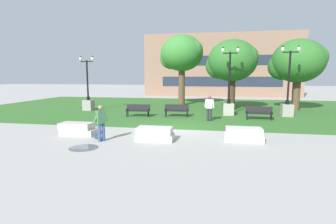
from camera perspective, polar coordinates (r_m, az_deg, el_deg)
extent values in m
plane|color=#A3A09B|center=(15.07, 1.47, -3.81)|extent=(140.00, 140.00, 0.00)
cube|color=#336628|center=(24.87, 5.01, 0.86)|extent=(40.00, 20.00, 0.02)
cube|color=#B2ADA3|center=(14.42, -18.80, -4.13)|extent=(1.80, 0.90, 0.32)
cube|color=#BBB6AB|center=(14.42, -19.31, -2.85)|extent=(1.66, 0.83, 0.32)
cube|color=#BCB7B2|center=(12.54, -2.90, -5.48)|extent=(1.80, 0.90, 0.32)
cube|color=beige|center=(12.47, -2.94, -4.05)|extent=(1.66, 0.83, 0.32)
cube|color=#BCB7B2|center=(12.93, 16.07, -5.38)|extent=(1.80, 0.90, 0.32)
cube|color=beige|center=(12.86, 16.18, -3.99)|extent=(1.66, 0.83, 0.32)
cylinder|color=#384C7A|center=(12.66, -14.69, -4.35)|extent=(0.15, 0.15, 0.86)
cylinder|color=#384C7A|center=(12.75, -13.89, -4.24)|extent=(0.15, 0.15, 0.86)
cube|color=#3D7047|center=(12.58, -14.40, -1.04)|extent=(0.44, 0.46, 0.60)
cylinder|color=#3D7047|center=(12.56, -15.23, -0.83)|extent=(0.29, 0.33, 0.54)
cylinder|color=#3D7047|center=(12.57, -13.60, -0.77)|extent=(0.29, 0.33, 0.54)
sphere|color=#9E7051|center=(12.52, -14.47, 0.95)|extent=(0.22, 0.22, 0.22)
cube|color=#2D4C75|center=(13.20, -14.86, -5.39)|extent=(0.78, 0.60, 0.02)
cube|color=#2D4C75|center=(13.57, -15.87, -4.98)|extent=(0.21, 0.23, 0.06)
cube|color=#2D4C75|center=(12.82, -13.80, -5.65)|extent=(0.21, 0.23, 0.06)
cylinder|color=silver|center=(13.34, -15.75, -5.54)|extent=(0.06, 0.06, 0.06)
cylinder|color=silver|center=(13.45, -14.95, -5.40)|extent=(0.06, 0.06, 0.06)
cylinder|color=silver|center=(12.97, -14.75, -5.88)|extent=(0.06, 0.06, 0.06)
cylinder|color=silver|center=(13.09, -13.93, -5.73)|extent=(0.06, 0.06, 0.06)
cylinder|color=#47515B|center=(11.87, -17.87, -7.42)|extent=(1.24, 1.24, 0.01)
cube|color=black|center=(19.23, 19.22, -0.30)|extent=(1.82, 0.54, 0.05)
cube|color=black|center=(19.45, 19.18, 0.48)|extent=(1.80, 0.23, 0.46)
cube|color=black|center=(19.15, 16.73, 0.14)|extent=(0.08, 0.40, 0.04)
cube|color=black|center=(19.31, 21.71, -0.02)|extent=(0.08, 0.40, 0.04)
cylinder|color=black|center=(19.04, 16.83, -0.98)|extent=(0.07, 0.07, 0.41)
cylinder|color=black|center=(19.20, 21.60, -1.13)|extent=(0.07, 0.07, 0.41)
cylinder|color=black|center=(19.36, 16.78, -0.83)|extent=(0.07, 0.07, 0.41)
cylinder|color=black|center=(19.51, 21.48, -0.98)|extent=(0.07, 0.07, 0.41)
cube|color=black|center=(19.64, -6.61, 0.26)|extent=(1.82, 0.53, 0.05)
cube|color=black|center=(19.85, -6.45, 1.01)|extent=(1.80, 0.21, 0.46)
cube|color=black|center=(19.84, -8.97, 0.65)|extent=(0.08, 0.40, 0.04)
cube|color=black|center=(19.43, -4.22, 0.57)|extent=(0.08, 0.40, 0.04)
cylinder|color=black|center=(19.73, -8.97, -0.43)|extent=(0.07, 0.07, 0.41)
cylinder|color=black|center=(19.33, -4.42, -0.53)|extent=(0.07, 0.07, 0.41)
cylinder|color=black|center=(20.03, -8.71, -0.30)|extent=(0.07, 0.07, 0.41)
cylinder|color=black|center=(19.64, -4.23, -0.39)|extent=(0.07, 0.07, 0.41)
cube|color=black|center=(19.48, 1.85, 0.25)|extent=(1.81, 0.50, 0.05)
cube|color=black|center=(19.70, 1.94, 1.01)|extent=(1.80, 0.19, 0.46)
cube|color=black|center=(19.58, -0.59, 0.64)|extent=(0.07, 0.40, 0.04)
cube|color=black|center=(19.39, 4.32, 0.55)|extent=(0.07, 0.40, 0.04)
cylinder|color=black|center=(19.46, -0.54, -0.45)|extent=(0.07, 0.07, 0.41)
cylinder|color=black|center=(19.29, 4.16, -0.55)|extent=(0.07, 0.07, 0.41)
cylinder|color=black|center=(19.78, -0.40, -0.31)|extent=(0.07, 0.07, 0.41)
cylinder|color=black|center=(19.60, 4.23, -0.41)|extent=(0.07, 0.07, 0.41)
cube|color=gray|center=(24.19, -16.92, 1.44)|extent=(0.80, 0.80, 0.90)
cylinder|color=black|center=(24.13, -16.98, 2.85)|extent=(0.28, 0.28, 0.30)
cylinder|color=black|center=(24.05, -17.13, 6.60)|extent=(0.14, 0.14, 3.45)
cube|color=black|center=(24.08, -17.29, 10.46)|extent=(1.10, 0.08, 0.08)
ellipsoid|color=white|center=(24.35, -18.49, 10.95)|extent=(0.22, 0.22, 0.36)
cone|color=black|center=(24.36, -18.51, 11.41)|extent=(0.20, 0.20, 0.13)
ellipsoid|color=white|center=(23.85, -16.12, 11.12)|extent=(0.22, 0.22, 0.36)
cone|color=black|center=(23.86, -16.14, 11.59)|extent=(0.20, 0.20, 0.13)
cube|color=gray|center=(21.71, 24.46, 0.36)|extent=(0.80, 0.80, 0.90)
cylinder|color=black|center=(21.64, 24.55, 1.93)|extent=(0.28, 0.28, 0.30)
cylinder|color=black|center=(21.55, 24.83, 6.76)|extent=(0.14, 0.14, 3.95)
cube|color=black|center=(21.61, 25.13, 11.72)|extent=(1.10, 0.08, 0.08)
ellipsoid|color=white|center=(21.51, 23.71, 12.46)|extent=(0.22, 0.22, 0.36)
cone|color=black|center=(21.52, 23.74, 12.98)|extent=(0.20, 0.20, 0.13)
ellipsoid|color=white|center=(21.78, 26.59, 12.23)|extent=(0.22, 0.22, 0.36)
cone|color=black|center=(21.80, 26.63, 12.75)|extent=(0.20, 0.20, 0.13)
cube|color=#ADA89E|center=(20.90, 13.03, 0.60)|extent=(0.80, 0.80, 0.90)
cylinder|color=black|center=(20.84, 13.08, 2.24)|extent=(0.28, 0.28, 0.30)
cylinder|color=black|center=(20.74, 13.24, 7.22)|extent=(0.14, 0.14, 3.92)
cube|color=black|center=(20.81, 13.41, 12.35)|extent=(1.10, 0.08, 0.08)
ellipsoid|color=white|center=(20.81, 11.88, 13.06)|extent=(0.22, 0.22, 0.36)
cone|color=black|center=(20.83, 11.89, 13.60)|extent=(0.20, 0.20, 0.13)
ellipsoid|color=white|center=(20.86, 14.98, 12.95)|extent=(0.22, 0.22, 0.36)
cone|color=black|center=(20.88, 15.00, 13.49)|extent=(0.20, 0.20, 0.13)
cylinder|color=#42301E|center=(24.12, 13.65, 4.26)|extent=(0.65, 0.65, 3.18)
ellipsoid|color=#2D6B28|center=(24.11, 13.86, 10.84)|extent=(4.28, 4.28, 3.64)
sphere|color=#2D6B28|center=(24.48, 10.98, 9.88)|extent=(2.36, 2.36, 2.36)
sphere|color=#2D6B28|center=(23.78, 16.57, 11.30)|extent=(2.14, 2.14, 2.14)
cylinder|color=brown|center=(27.02, 3.00, 5.84)|extent=(0.65, 0.65, 4.12)
ellipsoid|color=#387F33|center=(27.09, 3.05, 12.69)|extent=(4.26, 4.26, 3.62)
sphere|color=#387F33|center=(27.66, 0.70, 11.72)|extent=(2.34, 2.34, 2.34)
sphere|color=#387F33|center=(26.58, 5.28, 13.22)|extent=(2.13, 2.13, 2.13)
cylinder|color=brown|center=(25.54, 26.11, 3.77)|extent=(0.66, 0.66, 3.09)
ellipsoid|color=#2D6B28|center=(25.52, 26.50, 9.94)|extent=(4.39, 4.39, 3.73)
sphere|color=#2D6B28|center=(25.63, 23.54, 9.12)|extent=(2.41, 2.41, 2.41)
sphere|color=#2D6B28|center=(25.44, 29.21, 10.27)|extent=(2.19, 2.19, 2.19)
cylinder|color=#28282D|center=(17.93, 8.65, -0.54)|extent=(0.15, 0.15, 0.86)
cylinder|color=#28282D|center=(17.88, 9.27, -0.58)|extent=(0.15, 0.15, 0.86)
cube|color=white|center=(17.81, 9.01, 1.76)|extent=(0.44, 0.32, 0.60)
cylinder|color=white|center=(17.90, 8.21, 1.89)|extent=(0.18, 0.13, 0.56)
cylinder|color=white|center=(17.72, 9.83, 1.79)|extent=(0.18, 0.13, 0.56)
sphere|color=brown|center=(17.77, 9.05, 3.17)|extent=(0.22, 0.22, 0.22)
cube|color=#8E6B56|center=(39.11, 11.45, 9.97)|extent=(22.59, 1.00, 9.10)
cube|color=#232D3D|center=(38.58, 11.36, 6.51)|extent=(16.94, 0.03, 1.40)
cube|color=#232D3D|center=(38.63, 11.49, 10.96)|extent=(16.94, 0.03, 1.40)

